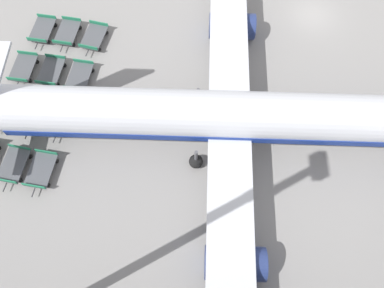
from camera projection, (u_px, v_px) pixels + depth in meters
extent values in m
plane|color=gray|center=(313.00, 15.00, 34.43)|extent=(500.00, 500.00, 0.00)
cylinder|color=silver|center=(252.00, 115.00, 26.46)|extent=(4.40, 39.04, 3.40)
cube|color=silver|center=(229.00, 120.00, 27.18)|extent=(38.95, 4.04, 0.44)
cylinder|color=navy|center=(235.00, 263.00, 24.19)|extent=(2.31, 3.98, 2.21)
cylinder|color=navy|center=(232.00, 26.00, 32.39)|extent=(2.31, 3.98, 2.21)
cube|color=navy|center=(251.00, 119.00, 27.00)|extent=(4.37, 35.14, 0.61)
cylinder|color=#56565B|center=(196.00, 157.00, 27.01)|extent=(0.24, 0.24, 1.77)
sphere|color=black|center=(196.00, 161.00, 27.82)|extent=(1.06, 1.06, 1.06)
cylinder|color=#56565B|center=(198.00, 95.00, 29.17)|extent=(0.24, 0.24, 1.77)
sphere|color=black|center=(198.00, 101.00, 29.98)|extent=(1.06, 1.06, 1.06)
cube|color=#515459|center=(42.00, 29.00, 33.01)|extent=(3.01, 2.13, 0.10)
cube|color=#237F56|center=(36.00, 40.00, 32.27)|extent=(0.34, 1.72, 0.32)
cube|color=#237F56|center=(46.00, 16.00, 33.37)|extent=(0.34, 1.72, 0.32)
cube|color=#333338|center=(36.00, 46.00, 32.41)|extent=(0.70, 0.17, 0.06)
sphere|color=black|center=(32.00, 40.00, 33.00)|extent=(0.36, 0.36, 0.36)
sphere|color=black|center=(48.00, 42.00, 32.90)|extent=(0.36, 0.36, 0.36)
sphere|color=black|center=(40.00, 23.00, 33.80)|extent=(0.36, 0.36, 0.36)
sphere|color=black|center=(55.00, 25.00, 33.70)|extent=(0.36, 0.36, 0.36)
cube|color=#515459|center=(23.00, 67.00, 31.32)|extent=(2.98, 2.08, 0.10)
cube|color=#237F56|center=(17.00, 79.00, 30.57)|extent=(0.31, 1.72, 0.32)
cube|color=#237F56|center=(27.00, 53.00, 31.69)|extent=(0.31, 1.72, 0.32)
cube|color=#333338|center=(17.00, 86.00, 30.71)|extent=(0.70, 0.15, 0.06)
sphere|color=black|center=(13.00, 79.00, 31.30)|extent=(0.36, 0.36, 0.36)
sphere|color=black|center=(30.00, 81.00, 31.21)|extent=(0.36, 0.36, 0.36)
sphere|color=black|center=(20.00, 60.00, 32.10)|extent=(0.36, 0.36, 0.36)
sphere|color=black|center=(37.00, 62.00, 32.01)|extent=(0.36, 0.36, 0.36)
cube|color=#515459|center=(5.00, 110.00, 29.62)|extent=(3.10, 2.32, 0.10)
cube|color=#237F56|center=(12.00, 94.00, 29.98)|extent=(0.47, 1.70, 0.32)
sphere|color=black|center=(11.00, 125.00, 29.49)|extent=(0.36, 0.36, 0.36)
sphere|color=black|center=(4.00, 100.00, 30.42)|extent=(0.36, 0.36, 0.36)
sphere|color=black|center=(21.00, 104.00, 30.28)|extent=(0.36, 0.36, 0.36)
cube|color=#515459|center=(67.00, 32.00, 32.90)|extent=(3.03, 2.17, 0.10)
cube|color=#237F56|center=(62.00, 42.00, 32.15)|extent=(0.37, 1.72, 0.32)
cube|color=#237F56|center=(71.00, 19.00, 33.26)|extent=(0.37, 1.72, 0.32)
cube|color=#333338|center=(62.00, 48.00, 32.29)|extent=(0.70, 0.18, 0.06)
sphere|color=black|center=(57.00, 42.00, 32.89)|extent=(0.36, 0.36, 0.36)
sphere|color=black|center=(73.00, 45.00, 32.78)|extent=(0.36, 0.36, 0.36)
sphere|color=black|center=(64.00, 25.00, 33.68)|extent=(0.36, 0.36, 0.36)
sphere|color=black|center=(80.00, 28.00, 33.58)|extent=(0.36, 0.36, 0.36)
cube|color=#515459|center=(51.00, 71.00, 31.18)|extent=(3.01, 2.12, 0.10)
cube|color=#237F56|center=(45.00, 83.00, 30.43)|extent=(0.34, 1.72, 0.32)
cube|color=#237F56|center=(55.00, 56.00, 31.54)|extent=(0.34, 1.72, 0.32)
cube|color=#333338|center=(45.00, 89.00, 30.57)|extent=(0.70, 0.16, 0.06)
sphere|color=black|center=(40.00, 82.00, 31.16)|extent=(0.36, 0.36, 0.36)
sphere|color=black|center=(57.00, 84.00, 31.07)|extent=(0.36, 0.36, 0.36)
sphere|color=black|center=(48.00, 63.00, 31.96)|extent=(0.36, 0.36, 0.36)
sphere|color=black|center=(64.00, 65.00, 31.87)|extent=(0.36, 0.36, 0.36)
cube|color=#515459|center=(34.00, 115.00, 29.45)|extent=(3.01, 2.13, 0.10)
cube|color=#237F56|center=(27.00, 128.00, 28.70)|extent=(0.34, 1.72, 0.32)
cube|color=#237F56|center=(38.00, 99.00, 29.81)|extent=(0.34, 1.72, 0.32)
cube|color=#333338|center=(27.00, 135.00, 28.84)|extent=(0.70, 0.17, 0.06)
sphere|color=black|center=(22.00, 126.00, 29.43)|extent=(0.36, 0.36, 0.36)
sphere|color=black|center=(40.00, 129.00, 29.33)|extent=(0.36, 0.36, 0.36)
sphere|color=black|center=(31.00, 105.00, 30.23)|extent=(0.36, 0.36, 0.36)
sphere|color=black|center=(48.00, 108.00, 30.13)|extent=(0.36, 0.36, 0.36)
cube|color=#515459|center=(14.00, 165.00, 27.69)|extent=(3.05, 2.22, 0.10)
cube|color=#237F56|center=(5.00, 181.00, 26.95)|extent=(0.40, 1.71, 0.32)
cube|color=#237F56|center=(19.00, 147.00, 28.05)|extent=(0.40, 1.71, 0.32)
cube|color=#333338|center=(5.00, 187.00, 27.09)|extent=(0.70, 0.19, 0.06)
sphere|color=black|center=(1.00, 177.00, 27.69)|extent=(0.36, 0.36, 0.36)
sphere|color=black|center=(20.00, 180.00, 27.57)|extent=(0.36, 0.36, 0.36)
sphere|color=black|center=(12.00, 153.00, 28.48)|extent=(0.36, 0.36, 0.36)
sphere|color=black|center=(30.00, 156.00, 28.36)|extent=(0.36, 0.36, 0.36)
cube|color=#515459|center=(94.00, 37.00, 32.68)|extent=(3.11, 2.34, 0.10)
cube|color=#237F56|center=(88.00, 47.00, 31.95)|extent=(0.49, 1.70, 0.32)
cube|color=#237F56|center=(99.00, 23.00, 33.04)|extent=(0.49, 1.70, 0.32)
cube|color=#333338|center=(87.00, 53.00, 32.09)|extent=(0.69, 0.22, 0.06)
sphere|color=black|center=(83.00, 46.00, 32.70)|extent=(0.36, 0.36, 0.36)
sphere|color=black|center=(99.00, 50.00, 32.55)|extent=(0.36, 0.36, 0.36)
sphere|color=black|center=(91.00, 29.00, 33.49)|extent=(0.36, 0.36, 0.36)
sphere|color=black|center=(107.00, 33.00, 33.34)|extent=(0.36, 0.36, 0.36)
cube|color=#515459|center=(79.00, 76.00, 30.96)|extent=(3.01, 2.14, 0.10)
cube|color=#237F56|center=(74.00, 88.00, 30.22)|extent=(0.35, 1.72, 0.32)
cube|color=#237F56|center=(83.00, 61.00, 31.32)|extent=(0.35, 1.72, 0.32)
cube|color=#333338|center=(74.00, 94.00, 30.36)|extent=(0.70, 0.17, 0.06)
sphere|color=black|center=(69.00, 87.00, 30.95)|extent=(0.36, 0.36, 0.36)
sphere|color=black|center=(86.00, 89.00, 30.85)|extent=(0.36, 0.36, 0.36)
sphere|color=black|center=(76.00, 68.00, 31.75)|extent=(0.36, 0.36, 0.36)
sphere|color=black|center=(92.00, 70.00, 31.65)|extent=(0.36, 0.36, 0.36)
cube|color=#515459|center=(62.00, 118.00, 29.30)|extent=(3.07, 2.26, 0.10)
cube|color=#237F56|center=(55.00, 132.00, 28.56)|extent=(0.43, 1.71, 0.32)
cube|color=#237F56|center=(67.00, 103.00, 29.66)|extent=(0.43, 1.71, 0.32)
cube|color=#333338|center=(55.00, 139.00, 28.71)|extent=(0.70, 0.20, 0.06)
sphere|color=black|center=(50.00, 130.00, 29.31)|extent=(0.36, 0.36, 0.36)
sphere|color=black|center=(68.00, 133.00, 29.18)|extent=(0.36, 0.36, 0.36)
sphere|color=black|center=(59.00, 109.00, 30.10)|extent=(0.36, 0.36, 0.36)
sphere|color=black|center=(77.00, 112.00, 29.97)|extent=(0.36, 0.36, 0.36)
cube|color=#515459|center=(41.00, 170.00, 27.52)|extent=(3.03, 2.17, 0.10)
cube|color=#237F56|center=(33.00, 186.00, 26.78)|extent=(0.37, 1.72, 0.32)
cube|color=#237F56|center=(46.00, 152.00, 27.88)|extent=(0.37, 1.72, 0.32)
cube|color=#333338|center=(33.00, 192.00, 26.92)|extent=(0.70, 0.18, 0.06)
sphere|color=black|center=(29.00, 182.00, 27.52)|extent=(0.36, 0.36, 0.36)
sphere|color=black|center=(48.00, 185.00, 27.41)|extent=(0.36, 0.36, 0.36)
sphere|color=black|center=(38.00, 158.00, 28.31)|extent=(0.36, 0.36, 0.36)
sphere|color=black|center=(56.00, 161.00, 28.20)|extent=(0.36, 0.36, 0.36)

